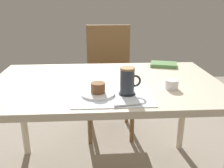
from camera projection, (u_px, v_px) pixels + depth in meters
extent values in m
cylinder|color=beige|center=(23.00, 115.00, 1.88)|extent=(0.05, 0.05, 0.68)
cylinder|color=beige|center=(183.00, 110.00, 1.95)|extent=(0.05, 0.05, 0.68)
cube|color=beige|center=(106.00, 84.00, 1.46)|extent=(1.34, 0.82, 0.04)
cylinder|color=brown|center=(132.00, 119.00, 2.08)|extent=(0.04, 0.04, 0.42)
cylinder|color=brown|center=(90.00, 121.00, 2.06)|extent=(0.04, 0.04, 0.42)
cylinder|color=brown|center=(127.00, 102.00, 2.42)|extent=(0.04, 0.04, 0.42)
cylinder|color=brown|center=(90.00, 103.00, 2.39)|extent=(0.04, 0.04, 0.42)
cube|color=brown|center=(110.00, 87.00, 2.16)|extent=(0.42, 0.42, 0.04)
cube|color=brown|center=(108.00, 52.00, 2.26)|extent=(0.39, 0.03, 0.49)
cube|color=white|center=(112.00, 96.00, 1.24)|extent=(0.39, 0.30, 0.00)
cylinder|color=white|center=(98.00, 94.00, 1.25)|extent=(0.17, 0.17, 0.01)
cylinder|color=brown|center=(98.00, 88.00, 1.24)|extent=(0.07, 0.07, 0.05)
cylinder|color=#232328|center=(127.00, 94.00, 1.26)|extent=(0.08, 0.08, 0.00)
cylinder|color=#2D333D|center=(127.00, 82.00, 1.24)|extent=(0.07, 0.07, 0.12)
cylinder|color=#9E7547|center=(127.00, 69.00, 1.22)|extent=(0.07, 0.07, 0.01)
torus|color=#2D333D|center=(135.00, 81.00, 1.24)|extent=(0.06, 0.01, 0.06)
cylinder|color=silver|center=(128.00, 105.00, 1.12)|extent=(0.13, 0.03, 0.01)
cylinder|color=white|center=(172.00, 84.00, 1.33)|extent=(0.07, 0.07, 0.05)
cube|color=#598C4C|center=(164.00, 65.00, 1.77)|extent=(0.21, 0.17, 0.02)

